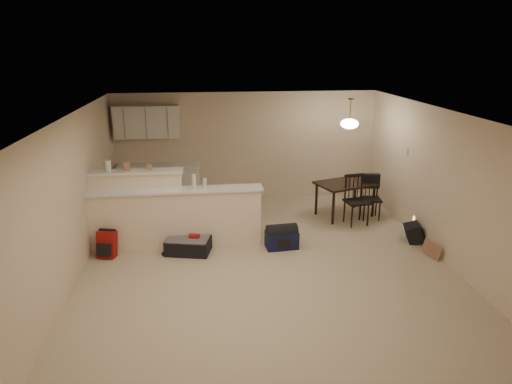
{
  "coord_description": "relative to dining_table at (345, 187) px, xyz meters",
  "views": [
    {
      "loc": [
        -0.97,
        -6.83,
        3.51
      ],
      "look_at": [
        -0.1,
        0.7,
        1.05
      ],
      "focal_mm": 32.0,
      "sensor_mm": 36.0,
      "label": 1
    }
  ],
  "objects": [
    {
      "name": "jar",
      "position": [
        -4.62,
        -0.96,
        0.84
      ],
      "size": [
        0.1,
        0.1,
        0.2
      ],
      "primitive_type": "cylinder",
      "color": "silver",
      "rests_on": "breakfast_bar"
    },
    {
      "name": "thermostat",
      "position": [
        1.02,
        -0.53,
        0.85
      ],
      "size": [
        0.02,
        0.12,
        0.12
      ],
      "primitive_type": "cube",
      "color": "beige",
      "rests_on": "room"
    },
    {
      "name": "cardboard_sheet",
      "position": [
        0.89,
        -2.16,
        -0.5
      ],
      "size": [
        0.14,
        0.36,
        0.29
      ],
      "primitive_type": "cube",
      "rotation": [
        0.0,
        0.0,
        1.91
      ],
      "color": "#A26F53",
      "rests_on": "ground"
    },
    {
      "name": "cereal_box",
      "position": [
        -4.3,
        -0.96,
        0.82
      ],
      "size": [
        0.1,
        0.07,
        0.16
      ],
      "primitive_type": "cube",
      "color": "#A26F53",
      "rests_on": "breakfast_bar"
    },
    {
      "name": "bottle_b",
      "position": [
        -2.95,
        -1.18,
        0.53
      ],
      "size": [
        0.06,
        0.06,
        0.18
      ],
      "primitive_type": "cylinder",
      "color": "silver",
      "rests_on": "breakfast_bar"
    },
    {
      "name": "kitchen_counter",
      "position": [
        -3.96,
        1.11,
        -0.2
      ],
      "size": [
        1.8,
        0.6,
        0.9
      ],
      "primitive_type": "cube",
      "color": "white",
      "rests_on": "ground"
    },
    {
      "name": "suitcase",
      "position": [
        -3.27,
        -1.47,
        -0.52
      ],
      "size": [
        0.84,
        0.65,
        0.25
      ],
      "primitive_type": "cube",
      "rotation": [
        0.0,
        0.0,
        -0.23
      ],
      "color": "black",
      "rests_on": "ground"
    },
    {
      "name": "navy_duffel",
      "position": [
        -1.61,
        -1.47,
        -0.49
      ],
      "size": [
        0.59,
        0.36,
        0.31
      ],
      "primitive_type": "cube",
      "rotation": [
        0.0,
        0.0,
        0.09
      ],
      "color": "#13173C",
      "rests_on": "ground"
    },
    {
      "name": "room",
      "position": [
        -1.96,
        -2.08,
        0.6
      ],
      "size": [
        7.0,
        7.02,
        2.5
      ],
      "color": "#C5B698",
      "rests_on": "ground"
    },
    {
      "name": "small_box",
      "position": [
        -3.91,
        -0.96,
        0.8
      ],
      "size": [
        0.08,
        0.06,
        0.12
      ],
      "primitive_type": "cube",
      "color": "#A26F53",
      "rests_on": "breakfast_bar"
    },
    {
      "name": "upper_cabinets",
      "position": [
        -4.16,
        1.24,
        1.25
      ],
      "size": [
        1.4,
        0.34,
        0.7
      ],
      "primitive_type": "cube",
      "color": "white",
      "rests_on": "room"
    },
    {
      "name": "red_backpack",
      "position": [
        -4.66,
        -1.47,
        -0.42
      ],
      "size": [
        0.34,
        0.26,
        0.46
      ],
      "primitive_type": "cube",
      "rotation": [
        0.0,
        0.0,
        -0.24
      ],
      "color": "maroon",
      "rests_on": "ground"
    },
    {
      "name": "dining_chair_far",
      "position": [
        0.49,
        -0.23,
        -0.19
      ],
      "size": [
        0.44,
        0.43,
        0.91
      ],
      "primitive_type": null,
      "rotation": [
        0.0,
        0.0,
        -0.13
      ],
      "color": "black",
      "rests_on": "ground"
    },
    {
      "name": "dining_table",
      "position": [
        0.0,
        0.0,
        0.0
      ],
      "size": [
        1.37,
        1.13,
        0.74
      ],
      "rotation": [
        0.0,
        0.0,
        0.33
      ],
      "color": "black",
      "rests_on": "ground"
    },
    {
      "name": "black_daypack",
      "position": [
        0.88,
        -1.47,
        -0.48
      ],
      "size": [
        0.35,
        0.43,
        0.33
      ],
      "primitive_type": "cube",
      "rotation": [
        0.0,
        0.0,
        1.31
      ],
      "color": "black",
      "rests_on": "ground"
    },
    {
      "name": "bottle_a",
      "position": [
        -3.13,
        -1.18,
        0.57
      ],
      "size": [
        0.07,
        0.07,
        0.26
      ],
      "primitive_type": "cylinder",
      "color": "silver",
      "rests_on": "breakfast_bar"
    },
    {
      "name": "breakfast_bar",
      "position": [
        -3.72,
        -1.09,
        -0.04
      ],
      "size": [
        3.08,
        0.58,
        1.39
      ],
      "color": "#F4E1C6",
      "rests_on": "ground"
    },
    {
      "name": "pendant_lamp",
      "position": [
        -0.0,
        -0.0,
        1.34
      ],
      "size": [
        0.36,
        0.36,
        0.62
      ],
      "color": "brown",
      "rests_on": "room"
    },
    {
      "name": "dining_chair_near",
      "position": [
        0.09,
        -0.49,
        -0.14
      ],
      "size": [
        0.51,
        0.49,
        1.01
      ],
      "primitive_type": null,
      "rotation": [
        0.0,
        0.0,
        0.16
      ],
      "color": "black",
      "rests_on": "ground"
    }
  ]
}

